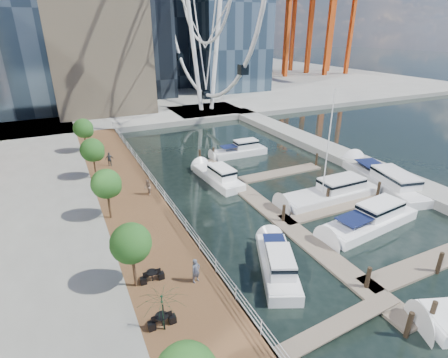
% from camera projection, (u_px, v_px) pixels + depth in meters
% --- Properties ---
extents(ground, '(520.00, 520.00, 0.00)m').
position_uv_depth(ground, '(312.00, 284.00, 24.55)').
color(ground, black).
rests_on(ground, ground).
extents(boardwalk, '(6.00, 60.00, 1.00)m').
position_uv_depth(boardwalk, '(136.00, 212.00, 33.18)').
color(boardwalk, brown).
rests_on(boardwalk, ground).
extents(seawall, '(0.25, 60.00, 1.00)m').
position_uv_depth(seawall, '(166.00, 205.00, 34.38)').
color(seawall, '#595954').
rests_on(seawall, ground).
extents(land_far, '(200.00, 114.00, 1.00)m').
position_uv_depth(land_far, '(102.00, 84.00, 108.73)').
color(land_far, gray).
rests_on(land_far, ground).
extents(breakwater, '(4.00, 60.00, 1.00)m').
position_uv_depth(breakwater, '(335.00, 153.00, 48.84)').
color(breakwater, gray).
rests_on(breakwater, ground).
extents(pier, '(14.00, 12.00, 1.00)m').
position_uv_depth(pier, '(206.00, 112.00, 72.93)').
color(pier, gray).
rests_on(pier, ground).
extents(railing, '(0.10, 60.00, 1.05)m').
position_uv_depth(railing, '(165.00, 196.00, 33.93)').
color(railing, white).
rests_on(railing, boardwalk).
extents(floating_docks, '(16.00, 34.00, 2.60)m').
position_uv_depth(floating_docks, '(313.00, 199.00, 35.77)').
color(floating_docks, '#6D6051').
rests_on(floating_docks, ground).
extents(port_cranes, '(40.00, 52.00, 38.00)m').
position_uv_depth(port_cranes, '(297.00, 18.00, 122.64)').
color(port_cranes, '#D84C14').
rests_on(port_cranes, ground).
extents(street_trees, '(2.60, 42.60, 4.60)m').
position_uv_depth(street_trees, '(106.00, 184.00, 29.90)').
color(street_trees, '#3F2B1C').
rests_on(street_trees, ground).
extents(cafe_tables, '(2.50, 13.70, 0.74)m').
position_uv_depth(cafe_tables, '(180.00, 344.00, 18.22)').
color(cafe_tables, black).
rests_on(cafe_tables, ground).
extents(yacht_foreground, '(11.22, 4.17, 2.15)m').
position_uv_depth(yacht_foreground, '(369.00, 227.00, 31.64)').
color(yacht_foreground, white).
rests_on(yacht_foreground, ground).
extents(pedestrian_near, '(0.74, 0.59, 1.75)m').
position_uv_depth(pedestrian_near, '(196.00, 271.00, 22.96)').
color(pedestrian_near, '#51596D').
rests_on(pedestrian_near, boardwalk).
extents(pedestrian_mid, '(0.63, 0.81, 1.65)m').
position_uv_depth(pedestrian_mid, '(148.00, 187.00, 35.11)').
color(pedestrian_mid, gray).
rests_on(pedestrian_mid, boardwalk).
extents(pedestrian_far, '(1.10, 0.71, 1.74)m').
position_uv_depth(pedestrian_far, '(110.00, 159.00, 42.54)').
color(pedestrian_far, '#363D44').
rests_on(pedestrian_far, boardwalk).
extents(moored_yachts, '(25.89, 38.31, 11.50)m').
position_uv_depth(moored_yachts, '(329.00, 201.00, 36.35)').
color(moored_yachts, silver).
rests_on(moored_yachts, ground).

